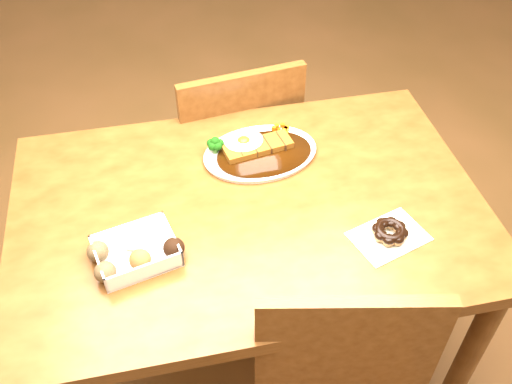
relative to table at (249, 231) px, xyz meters
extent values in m
plane|color=brown|center=(0.00, 0.00, -0.65)|extent=(6.00, 6.00, 0.00)
cube|color=#532C10|center=(0.00, 0.00, 0.08)|extent=(1.20, 0.80, 0.04)
cylinder|color=#532C10|center=(0.54, -0.34, -0.30)|extent=(0.06, 0.06, 0.71)
cylinder|color=#532C10|center=(-0.54, 0.34, -0.30)|extent=(0.06, 0.06, 0.71)
cylinder|color=#532C10|center=(0.54, 0.34, -0.30)|extent=(0.06, 0.06, 0.71)
cube|color=#532C10|center=(0.04, 0.60, -0.22)|extent=(0.47, 0.47, 0.04)
cylinder|color=#532C10|center=(0.18, 0.79, -0.45)|extent=(0.04, 0.04, 0.41)
cylinder|color=#532C10|center=(-0.15, 0.75, -0.45)|extent=(0.04, 0.04, 0.41)
cylinder|color=#532C10|center=(0.23, 0.45, -0.45)|extent=(0.04, 0.04, 0.41)
cylinder|color=#532C10|center=(-0.11, 0.41, -0.45)|extent=(0.04, 0.04, 0.41)
cube|color=#532C10|center=(0.06, 0.41, 0.02)|extent=(0.40, 0.08, 0.40)
cube|color=#532C10|center=(0.13, -0.41, 0.02)|extent=(0.40, 0.11, 0.40)
ellipsoid|color=white|center=(0.07, 0.18, 0.11)|extent=(0.34, 0.26, 0.01)
ellipsoid|color=black|center=(0.08, 0.17, 0.12)|extent=(0.29, 0.21, 0.01)
cube|color=#6B380C|center=(0.06, 0.19, 0.13)|extent=(0.20, 0.10, 0.02)
ellipsoid|color=white|center=(0.03, 0.21, 0.14)|extent=(0.12, 0.11, 0.01)
ellipsoid|color=#FFB214|center=(0.03, 0.21, 0.14)|extent=(0.04, 0.04, 0.02)
cube|color=white|center=(-0.29, -0.12, 0.12)|extent=(0.21, 0.18, 0.05)
ellipsoid|color=black|center=(-0.36, -0.17, 0.13)|extent=(0.05, 0.05, 0.05)
ellipsoid|color=brown|center=(-0.28, -0.15, 0.13)|extent=(0.05, 0.05, 0.05)
ellipsoid|color=black|center=(-0.20, -0.13, 0.13)|extent=(0.05, 0.05, 0.05)
ellipsoid|color=black|center=(-0.37, -0.10, 0.13)|extent=(0.05, 0.05, 0.05)
ellipsoid|color=beige|center=(-0.30, -0.08, 0.13)|extent=(0.05, 0.05, 0.05)
cube|color=silver|center=(0.31, -0.18, 0.10)|extent=(0.21, 0.17, 0.00)
torus|color=olive|center=(0.31, -0.18, 0.12)|extent=(0.11, 0.11, 0.03)
torus|color=black|center=(0.31, -0.18, 0.12)|extent=(0.10, 0.10, 0.02)
camera|label=1|loc=(-0.19, -1.00, 1.14)|focal=40.00mm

